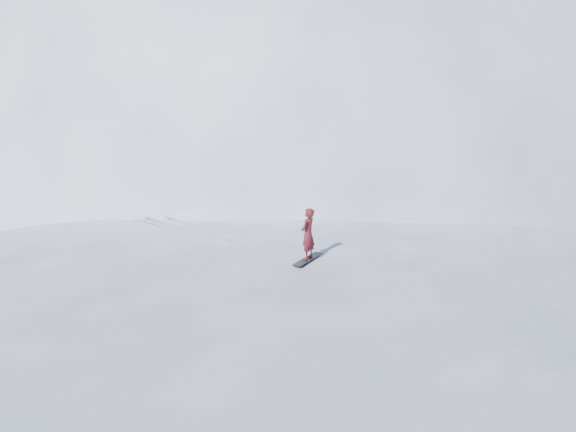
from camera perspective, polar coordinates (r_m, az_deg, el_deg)
name	(u,v)px	position (r m, az deg, el deg)	size (l,w,h in m)	color
ground	(281,347)	(15.18, -0.75, -14.35)	(400.00, 400.00, 0.00)	white
near_ridge	(257,305)	(17.95, -3.50, -9.81)	(36.00, 28.00, 4.80)	white
summit_peak	(321,172)	(47.96, 3.68, 4.87)	(60.00, 56.00, 56.00)	white
peak_shoulder	(240,197)	(36.42, -5.32, 2.13)	(28.00, 24.00, 18.00)	white
wind_bumps	(229,325)	(16.56, -6.59, -11.96)	(16.00, 14.40, 1.00)	white
snowboard	(308,259)	(14.91, 2.20, -4.80)	(1.42, 0.27, 0.02)	black
snowboarder	(308,234)	(14.69, 2.22, -1.99)	(0.54, 0.36, 1.49)	maroon
board_tracks	(186,228)	(18.68, -11.32, -1.28)	(2.07, 5.92, 0.04)	silver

